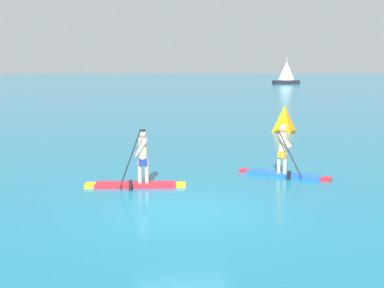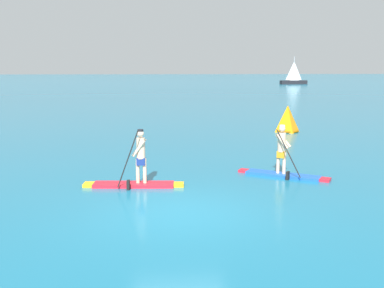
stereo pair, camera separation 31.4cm
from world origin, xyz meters
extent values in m
plane|color=#196B8C|center=(0.00, 0.00, 0.00)|extent=(440.00, 440.00, 0.00)
cube|color=red|center=(-1.24, 2.71, 0.05)|extent=(2.50, 0.82, 0.10)
cube|color=yellow|center=(-2.61, 2.84, 0.05)|extent=(0.34, 0.44, 0.10)
cube|color=yellow|center=(0.14, 2.58, 0.05)|extent=(0.34, 0.39, 0.10)
cylinder|color=beige|center=(-1.11, 2.70, 0.49)|extent=(0.11, 0.11, 0.77)
cylinder|color=beige|center=(-0.90, 2.68, 0.49)|extent=(0.11, 0.11, 0.77)
cube|color=navy|center=(-1.00, 2.69, 0.78)|extent=(0.28, 0.24, 0.22)
cylinder|color=beige|center=(-1.00, 2.69, 1.19)|extent=(0.26, 0.26, 0.63)
sphere|color=beige|center=(-1.00, 2.69, 1.64)|extent=(0.21, 0.21, 0.21)
cylinder|color=black|center=(-1.00, 2.69, 1.73)|extent=(0.18, 0.18, 0.06)
cylinder|color=beige|center=(-1.07, 2.54, 1.21)|extent=(0.41, 0.12, 0.53)
cylinder|color=beige|center=(-1.04, 2.84, 1.21)|extent=(0.41, 0.12, 0.53)
cylinder|color=black|center=(-1.39, 2.32, 0.92)|extent=(0.66, 0.10, 1.71)
cube|color=black|center=(-1.39, 2.32, 0.12)|extent=(0.10, 0.21, 0.32)
cube|color=blue|center=(3.70, 3.54, 0.05)|extent=(2.39, 1.84, 0.09)
cube|color=red|center=(4.87, 2.77, 0.05)|extent=(0.48, 0.51, 0.09)
cube|color=red|center=(2.54, 4.30, 0.05)|extent=(0.45, 0.46, 0.09)
cylinder|color=beige|center=(3.72, 3.52, 0.46)|extent=(0.11, 0.11, 0.74)
cylinder|color=beige|center=(3.55, 3.64, 0.46)|extent=(0.11, 0.11, 0.74)
cube|color=orange|center=(3.64, 3.58, 0.74)|extent=(0.34, 0.33, 0.22)
cylinder|color=beige|center=(3.64, 3.58, 1.15)|extent=(0.26, 0.26, 0.64)
sphere|color=beige|center=(3.64, 3.58, 1.60)|extent=(0.21, 0.21, 0.21)
cylinder|color=white|center=(3.64, 3.58, 1.70)|extent=(0.18, 0.18, 0.06)
cylinder|color=beige|center=(3.76, 3.68, 1.20)|extent=(0.41, 0.32, 0.51)
cylinder|color=beige|center=(3.59, 3.43, 1.20)|extent=(0.41, 0.32, 0.51)
cylinder|color=black|center=(3.72, 3.06, 0.87)|extent=(0.73, 0.51, 1.54)
cube|color=black|center=(3.72, 3.06, 0.11)|extent=(0.18, 0.21, 0.32)
pyramid|color=orange|center=(7.03, 13.93, 0.75)|extent=(1.19, 1.19, 1.49)
torus|color=#915407|center=(7.03, 13.93, 0.06)|extent=(1.29, 1.29, 0.12)
cube|color=black|center=(29.77, 83.55, 0.40)|extent=(5.74, 1.87, 0.81)
cylinder|color=#B2B2B7|center=(29.77, 83.55, 3.26)|extent=(0.12, 0.12, 4.90)
pyramid|color=white|center=(29.77, 83.55, 2.82)|extent=(2.53, 0.36, 3.82)
cube|color=silver|center=(29.77, 83.55, 1.05)|extent=(2.11, 1.14, 0.49)
camera|label=1|loc=(-1.08, -11.04, 3.62)|focal=42.92mm
camera|label=2|loc=(-0.77, -11.07, 3.62)|focal=42.92mm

